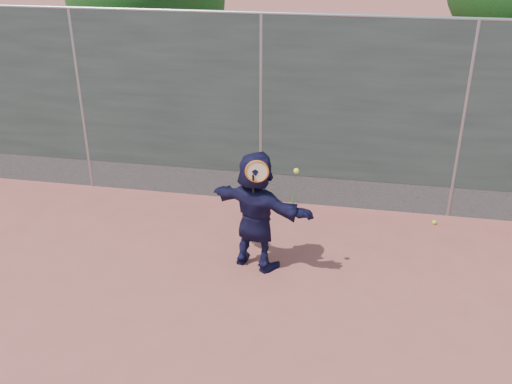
# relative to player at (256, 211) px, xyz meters

# --- Properties ---
(ground) EXTENTS (80.00, 80.00, 0.00)m
(ground) POSITION_rel_player_xyz_m (-0.29, -1.54, -0.81)
(ground) COLOR #9E4C42
(ground) RESTS_ON ground
(player) EXTENTS (1.58, 1.01, 1.62)m
(player) POSITION_rel_player_xyz_m (0.00, 0.00, 0.00)
(player) COLOR #161336
(player) RESTS_ON ground
(ball_ground) EXTENTS (0.07, 0.07, 0.07)m
(ball_ground) POSITION_rel_player_xyz_m (2.47, 1.62, -0.78)
(ball_ground) COLOR yellow
(ball_ground) RESTS_ON ground
(fence) EXTENTS (20.00, 0.06, 3.03)m
(fence) POSITION_rel_player_xyz_m (-0.29, 1.96, 0.77)
(fence) COLOR #38423D
(fence) RESTS_ON ground
(swing_action) EXTENTS (0.65, 0.17, 0.51)m
(swing_action) POSITION_rel_player_xyz_m (0.09, -0.19, 0.63)
(swing_action) COLOR orange
(swing_action) RESTS_ON ground
(weed_clump) EXTENTS (0.68, 0.07, 0.30)m
(weed_clump) POSITION_rel_player_xyz_m (0.00, 1.84, -0.68)
(weed_clump) COLOR #387226
(weed_clump) RESTS_ON ground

